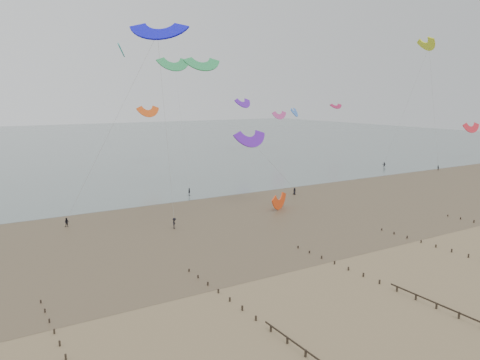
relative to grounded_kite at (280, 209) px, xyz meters
name	(u,v)px	position (x,y,z in m)	size (l,w,h in m)	color
ground	(333,280)	(-16.35, -33.48, 0.00)	(500.00, 500.00, 0.00)	brown
sea_and_shore	(186,222)	(-20.43, 0.92, 0.01)	(500.00, 665.00, 0.03)	#475654
kitesurfers	(251,193)	(1.13, 12.46, 0.85)	(144.09, 30.98, 1.88)	black
grounded_kite	(280,209)	(0.00, 0.00, 0.00)	(5.96, 3.12, 4.54)	#FC420F
kites_airborne	(98,97)	(-21.26, 52.35, 22.23)	(228.49, 112.45, 45.07)	#FF5A19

